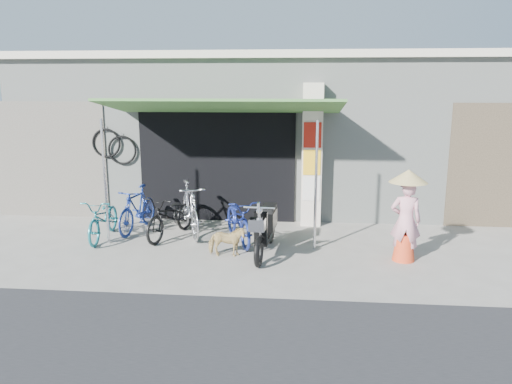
# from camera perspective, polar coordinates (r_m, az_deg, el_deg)

# --- Properties ---
(ground) EXTENTS (80.00, 80.00, 0.00)m
(ground) POSITION_cam_1_polar(r_m,az_deg,el_deg) (8.61, 0.72, -7.96)
(ground) COLOR gray
(ground) RESTS_ON ground
(bicycle_shop) EXTENTS (12.30, 5.30, 3.66)m
(bicycle_shop) POSITION_cam_1_polar(r_m,az_deg,el_deg) (13.21, 2.49, 7.29)
(bicycle_shop) COLOR #A5ACA3
(bicycle_shop) RESTS_ON ground
(shop_pillar) EXTENTS (0.42, 0.44, 3.00)m
(shop_pillar) POSITION_cam_1_polar(r_m,az_deg,el_deg) (10.60, 6.40, 4.18)
(shop_pillar) COLOR beige
(shop_pillar) RESTS_ON ground
(awning) EXTENTS (4.60, 1.88, 2.72)m
(awning) POSITION_cam_1_polar(r_m,az_deg,el_deg) (9.81, -3.82, 9.54)
(awning) COLOR #3D6E31
(awning) RESTS_ON ground
(neighbour_left) EXTENTS (2.60, 0.06, 2.60)m
(neighbour_left) POSITION_cam_1_polar(r_m,az_deg,el_deg) (12.16, -22.45, 3.41)
(neighbour_left) COLOR #6B665B
(neighbour_left) RESTS_ON ground
(bike_teal) EXTENTS (0.63, 1.60, 0.83)m
(bike_teal) POSITION_cam_1_polar(r_m,az_deg,el_deg) (10.16, -17.01, -2.89)
(bike_teal) COLOR #1B7079
(bike_teal) RESTS_ON ground
(bike_blue) EXTENTS (0.68, 1.61, 0.94)m
(bike_blue) POSITION_cam_1_polar(r_m,az_deg,el_deg) (10.48, -13.41, -1.92)
(bike_blue) COLOR navy
(bike_blue) RESTS_ON ground
(bike_black) EXTENTS (1.02, 1.74, 0.86)m
(bike_black) POSITION_cam_1_polar(r_m,az_deg,el_deg) (9.96, -9.70, -2.71)
(bike_black) COLOR black
(bike_black) RESTS_ON ground
(bike_silver) EXTENTS (1.14, 1.83, 1.06)m
(bike_silver) POSITION_cam_1_polar(r_m,az_deg,el_deg) (10.09, -7.58, -1.87)
(bike_silver) COLOR #AEADB2
(bike_silver) RESTS_ON ground
(bike_navy) EXTENTS (1.15, 1.77, 0.88)m
(bike_navy) POSITION_cam_1_polar(r_m,az_deg,el_deg) (9.55, -1.99, -3.16)
(bike_navy) COLOR navy
(bike_navy) RESTS_ON ground
(street_dog) EXTENTS (0.67, 0.34, 0.55)m
(street_dog) POSITION_cam_1_polar(r_m,az_deg,el_deg) (8.78, -3.39, -5.66)
(street_dog) COLOR #9B8552
(street_dog) RESTS_ON ground
(moped) EXTENTS (0.51, 1.81, 1.02)m
(moped) POSITION_cam_1_polar(r_m,az_deg,el_deg) (8.86, 1.10, -4.19)
(moped) COLOR black
(moped) RESTS_ON ground
(nun) EXTENTS (0.64, 0.64, 1.59)m
(nun) POSITION_cam_1_polar(r_m,az_deg,el_deg) (8.81, 16.77, -2.58)
(nun) COLOR pink
(nun) RESTS_ON ground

